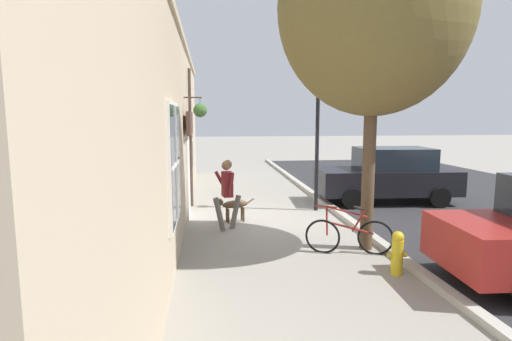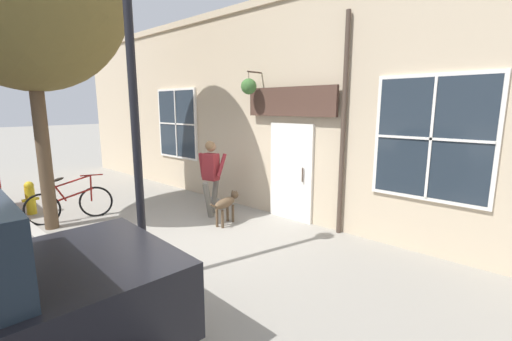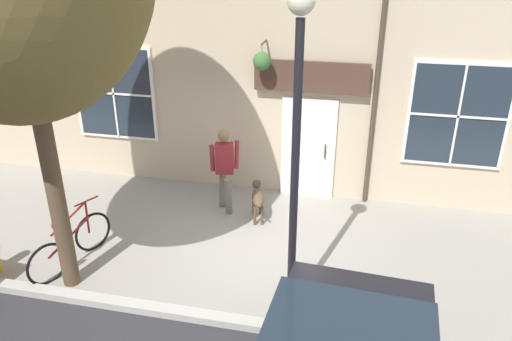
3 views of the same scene
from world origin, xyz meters
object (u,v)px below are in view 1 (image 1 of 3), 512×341
at_px(leaning_bicycle, 349,235).
at_px(fire_hydrant, 397,252).
at_px(dog_on_leash, 233,205).
at_px(street_tree_by_curb, 375,12).
at_px(pedestrian_walking, 227,188).
at_px(parked_car_mid_block, 388,175).
at_px(street_lamp, 318,108).

xyz_separation_m(leaning_bicycle, fire_hydrant, (0.45, -1.15, 0.02)).
height_order(dog_on_leash, street_tree_by_curb, street_tree_by_curb).
distance_m(street_tree_by_curb, fire_hydrant, 4.55).
bearing_deg(leaning_bicycle, pedestrian_walking, 139.62).
distance_m(leaning_bicycle, parked_car_mid_block, 5.39).
relative_size(dog_on_leash, street_lamp, 0.24).
bearing_deg(leaning_bicycle, parked_car_mid_block, 57.26).
bearing_deg(street_lamp, fire_hydrant, -88.68).
xyz_separation_m(pedestrian_walking, street_lamp, (2.67, 1.72, 1.93)).
relative_size(parked_car_mid_block, street_lamp, 0.98).
xyz_separation_m(leaning_bicycle, parked_car_mid_block, (2.90, 4.51, 0.50)).
distance_m(dog_on_leash, parked_car_mid_block, 5.39).
distance_m(pedestrian_walking, parked_car_mid_block, 5.81).
bearing_deg(leaning_bicycle, fire_hydrant, -68.40).
distance_m(leaning_bicycle, fire_hydrant, 1.24).
height_order(street_tree_by_curb, parked_car_mid_block, street_tree_by_curb).
bearing_deg(parked_car_mid_block, dog_on_leash, -159.94).
relative_size(leaning_bicycle, parked_car_mid_block, 0.38).
bearing_deg(street_tree_by_curb, dog_on_leash, 137.37).
bearing_deg(parked_car_mid_block, street_tree_by_curb, -119.60).
height_order(dog_on_leash, parked_car_mid_block, parked_car_mid_block).
height_order(dog_on_leash, street_lamp, street_lamp).
distance_m(pedestrian_walking, street_tree_by_curb, 4.95).
relative_size(dog_on_leash, parked_car_mid_block, 0.24).
bearing_deg(street_lamp, pedestrian_walking, -147.20).
xyz_separation_m(dog_on_leash, leaning_bicycle, (2.15, -2.67, -0.07)).
bearing_deg(street_tree_by_curb, leaning_bicycle, -152.42).
distance_m(pedestrian_walking, leaning_bicycle, 3.12).
bearing_deg(dog_on_leash, fire_hydrant, -55.75).
height_order(pedestrian_walking, leaning_bicycle, pedestrian_walking).
xyz_separation_m(dog_on_leash, street_tree_by_curb, (2.63, -2.42, 4.27)).
relative_size(pedestrian_walking, fire_hydrant, 2.22).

